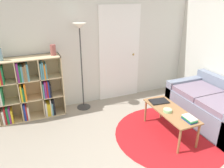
% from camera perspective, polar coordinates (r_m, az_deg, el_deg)
% --- Properties ---
extents(wall_back, '(7.34, 0.11, 2.60)m').
position_cam_1_polar(wall_back, '(4.48, -4.57, 10.81)').
color(wall_back, silver).
rests_on(wall_back, ground_plane).
extents(rug, '(1.83, 1.83, 0.01)m').
position_cam_1_polar(rug, '(3.90, 14.78, -12.54)').
color(rug, '#B2191E').
rests_on(rug, ground_plane).
extents(bookshelf, '(1.18, 0.34, 1.16)m').
position_cam_1_polar(bookshelf, '(4.28, -21.39, -1.44)').
color(bookshelf, beige).
rests_on(bookshelf, ground_plane).
extents(floor_lamp, '(0.28, 0.28, 1.71)m').
position_cam_1_polar(floor_lamp, '(4.14, -8.29, 10.47)').
color(floor_lamp, '#333333').
rests_on(floor_lamp, ground_plane).
extents(couch, '(0.93, 1.55, 0.73)m').
position_cam_1_polar(couch, '(4.42, 25.06, -5.41)').
color(couch, gray).
rests_on(couch, ground_plane).
extents(coffee_table, '(0.42, 1.03, 0.45)m').
position_cam_1_polar(coffee_table, '(3.71, 14.99, -7.30)').
color(coffee_table, '#996B42').
rests_on(coffee_table, ground_plane).
extents(laptop, '(0.33, 0.25, 0.02)m').
position_cam_1_polar(laptop, '(3.90, 12.16, -4.44)').
color(laptop, black).
rests_on(laptop, coffee_table).
extents(bowl, '(0.14, 0.14, 0.05)m').
position_cam_1_polar(bowl, '(3.61, 14.30, -6.73)').
color(bowl, '#9ED193').
rests_on(bowl, coffee_table).
extents(book_stack_on_table, '(0.14, 0.22, 0.06)m').
position_cam_1_polar(book_stack_on_table, '(3.47, 19.58, -8.58)').
color(book_stack_on_table, navy).
rests_on(book_stack_on_table, coffee_table).
extents(bottle_middle, '(0.07, 0.07, 0.26)m').
position_cam_1_polar(bottle_middle, '(4.05, -27.20, 6.88)').
color(bottle_middle, '#6B93A3').
rests_on(bottle_middle, bookshelf).
extents(vase_on_shelf, '(0.10, 0.10, 0.19)m').
position_cam_1_polar(vase_on_shelf, '(4.10, -15.14, 8.59)').
color(vase_on_shelf, '#934C47').
rests_on(vase_on_shelf, bookshelf).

